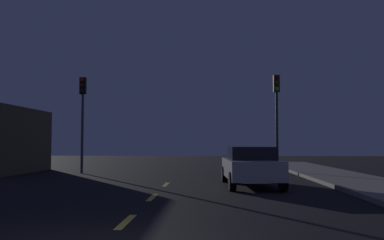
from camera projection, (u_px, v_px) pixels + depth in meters
ground_plane at (155, 195)px, 12.76m from camera, size 80.00×80.00×0.00m
lane_stripe_second at (126, 222)px, 8.37m from camera, size 0.16×1.60×0.01m
lane_stripe_third at (152, 197)px, 12.16m from camera, size 0.16×1.60×0.01m
lane_stripe_fourth at (166, 184)px, 15.95m from camera, size 0.16×1.60×0.01m
traffic_signal_left at (83, 106)px, 22.14m from camera, size 0.32×0.38×5.11m
traffic_signal_right at (277, 105)px, 21.70m from camera, size 0.32×0.38×5.17m
car_stopped_ahead at (251, 166)px, 15.34m from camera, size 2.08×4.42×1.46m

